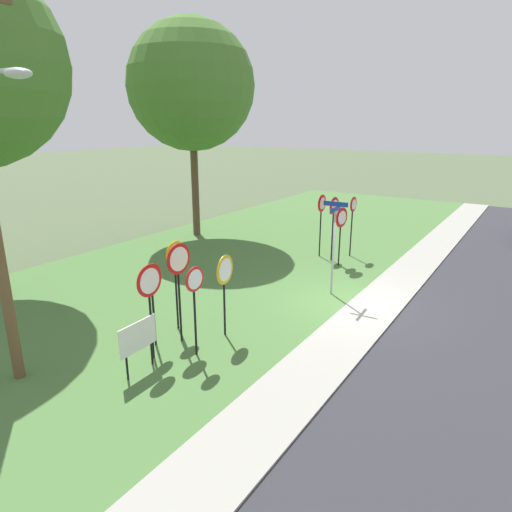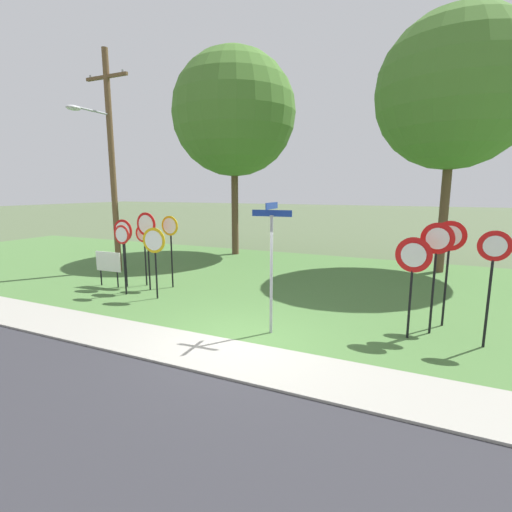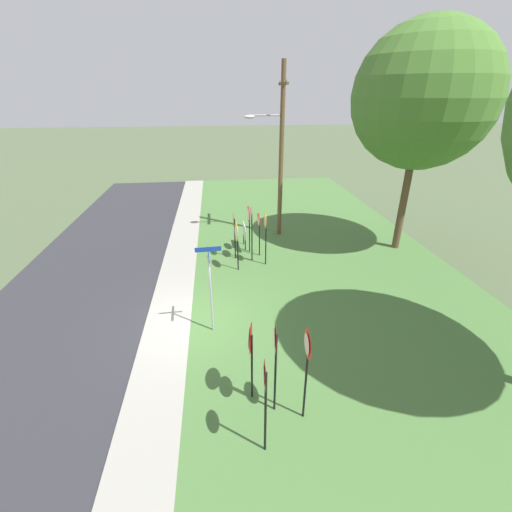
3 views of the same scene
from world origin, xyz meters
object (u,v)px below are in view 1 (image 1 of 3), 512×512
at_px(yield_sign_near_right, 342,223).
at_px(notice_board, 138,339).
at_px(stop_sign_near_right, 225,278).
at_px(stop_sign_far_center, 195,293).
at_px(yield_sign_far_left, 353,212).
at_px(oak_tree_right, 191,86).
at_px(stop_sign_near_left, 176,266).
at_px(stop_sign_center_tall, 179,271).
at_px(stop_sign_far_right, 150,291).
at_px(stop_sign_far_left, 153,288).
at_px(street_name_post, 334,241).
at_px(yield_sign_far_right, 334,213).
at_px(yield_sign_near_left, 322,210).

distance_m(yield_sign_near_right, notice_board, 10.06).
distance_m(stop_sign_near_right, stop_sign_far_center, 1.25).
bearing_deg(yield_sign_far_left, stop_sign_near_right, -176.30).
bearing_deg(oak_tree_right, stop_sign_near_right, -135.73).
xyz_separation_m(stop_sign_near_left, stop_sign_center_tall, (-0.52, -0.60, 0.13)).
bearing_deg(stop_sign_far_right, yield_sign_far_left, -5.87).
bearing_deg(stop_sign_far_left, stop_sign_far_center, -86.17).
xyz_separation_m(stop_sign_near_left, stop_sign_far_left, (-1.03, -0.17, -0.25)).
bearing_deg(street_name_post, stop_sign_near_right, 162.00).
relative_size(stop_sign_near_left, stop_sign_near_right, 1.12).
distance_m(stop_sign_near_right, yield_sign_far_right, 7.92).
height_order(stop_sign_near_left, stop_sign_center_tall, stop_sign_center_tall).
distance_m(stop_sign_near_left, stop_sign_far_right, 1.66).
bearing_deg(yield_sign_near_right, yield_sign_far_right, 59.56).
distance_m(stop_sign_far_center, stop_sign_far_right, 1.05).
relative_size(stop_sign_far_center, oak_tree_right, 0.23).
height_order(stop_sign_near_left, yield_sign_near_left, yield_sign_near_left).
height_order(yield_sign_near_right, oak_tree_right, oak_tree_right).
bearing_deg(stop_sign_far_right, notice_board, -166.15).
bearing_deg(stop_sign_far_left, stop_sign_near_left, 4.23).
distance_m(stop_sign_center_tall, yield_sign_near_left, 9.12).
distance_m(stop_sign_near_left, stop_sign_far_left, 1.08).
xyz_separation_m(stop_sign_far_left, yield_sign_near_left, (9.64, -0.11, 0.43)).
bearing_deg(stop_sign_near_left, stop_sign_far_right, -157.23).
bearing_deg(oak_tree_right, yield_sign_far_right, -93.00).
xyz_separation_m(stop_sign_near_right, yield_sign_far_left, (8.98, -0.02, 0.26)).
bearing_deg(stop_sign_far_center, notice_board, 156.71).
distance_m(stop_sign_near_left, oak_tree_right, 12.26).
bearing_deg(stop_sign_center_tall, stop_sign_near_right, -37.09).
bearing_deg(yield_sign_near_right, stop_sign_near_right, -169.91).
bearing_deg(yield_sign_near_right, oak_tree_right, 95.17).
relative_size(street_name_post, notice_board, 2.51).
relative_size(stop_sign_far_center, street_name_post, 0.74).
height_order(stop_sign_far_right, yield_sign_near_left, yield_sign_near_left).
relative_size(stop_sign_near_right, yield_sign_near_right, 0.95).
height_order(stop_sign_center_tall, notice_board, stop_sign_center_tall).
height_order(stop_sign_near_left, yield_sign_far_left, yield_sign_far_left).
xyz_separation_m(stop_sign_near_right, yield_sign_near_left, (8.20, 1.07, 0.36)).
bearing_deg(stop_sign_far_center, stop_sign_far_right, 133.22).
relative_size(yield_sign_far_left, oak_tree_right, 0.25).
distance_m(stop_sign_far_center, oak_tree_right, 13.73).
height_order(stop_sign_far_center, notice_board, stop_sign_far_center).
distance_m(stop_sign_center_tall, street_name_post, 5.64).
height_order(stop_sign_near_right, stop_sign_center_tall, stop_sign_center_tall).
xyz_separation_m(stop_sign_near_right, oak_tree_right, (8.31, 8.10, 5.55)).
bearing_deg(notice_board, stop_sign_near_left, 18.53).
height_order(yield_sign_near_left, yield_sign_near_right, yield_sign_near_left).
height_order(stop_sign_far_center, stop_sign_center_tall, stop_sign_center_tall).
height_order(stop_sign_near_right, yield_sign_far_left, yield_sign_far_left).
bearing_deg(yield_sign_far_right, stop_sign_far_left, -177.96).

